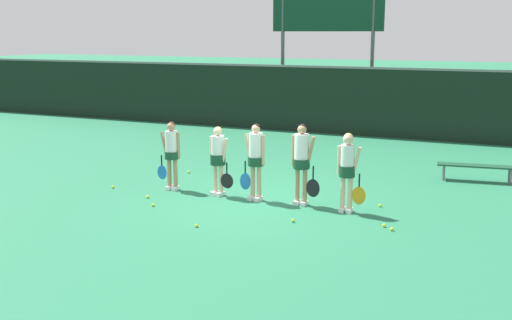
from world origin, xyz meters
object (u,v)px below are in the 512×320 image
player_3 (302,158)px  tennis_ball_6 (153,205)px  tennis_ball_0 (293,221)px  tennis_ball_7 (392,229)px  player_0 (171,150)px  tennis_ball_5 (113,187)px  player_2 (256,156)px  tennis_ball_8 (148,197)px  player_1 (218,156)px  tennis_ball_3 (384,225)px  tennis_ball_1 (189,172)px  player_4 (348,166)px  tennis_ball_2 (196,226)px  bench_courtside (477,167)px  scoreboard (327,17)px  tennis_ball_4 (380,205)px

player_3 → tennis_ball_6: size_ratio=26.89×
tennis_ball_0 → tennis_ball_7: 1.94m
player_0 → tennis_ball_5: size_ratio=23.71×
player_0 → tennis_ball_5: 1.74m
player_2 → tennis_ball_6: (-1.85, -1.38, -0.99)m
tennis_ball_7 → tennis_ball_8: bearing=178.9°
player_3 → tennis_ball_8: 3.67m
player_1 → tennis_ball_3: (4.02, -0.82, -0.90)m
tennis_ball_0 → tennis_ball_1: bearing=144.3°
tennis_ball_8 → tennis_ball_7: bearing=-1.1°
player_4 → tennis_ball_1: player_4 is taller
player_0 → tennis_ball_1: bearing=102.5°
tennis_ball_3 → tennis_ball_8: 5.40m
tennis_ball_1 → player_3: bearing=-23.6°
tennis_ball_2 → bench_courtside: bearing=51.7°
tennis_ball_8 → tennis_ball_5: bearing=161.9°
tennis_ball_0 → tennis_ball_5: size_ratio=0.99×
player_2 → tennis_ball_6: player_2 is taller
player_1 → tennis_ball_6: (-0.89, -1.41, -0.90)m
player_2 → tennis_ball_0: player_2 is taller
player_4 → player_0: bearing=174.1°
player_3 → tennis_ball_1: bearing=157.1°
player_2 → tennis_ball_5: size_ratio=25.09×
scoreboard → player_4: 11.50m
tennis_ball_4 → tennis_ball_6: bearing=-157.1°
player_3 → tennis_ball_2: 2.86m
tennis_ball_8 → player_3: bearing=14.8°
tennis_ball_0 → tennis_ball_4: bearing=51.7°
player_0 → tennis_ball_6: size_ratio=24.75×
tennis_ball_6 → tennis_ball_0: bearing=3.2°
player_3 → tennis_ball_4: 2.00m
bench_courtside → tennis_ball_3: bearing=-114.5°
tennis_ball_3 → tennis_ball_5: bearing=177.0°
tennis_ball_2 → tennis_ball_5: tennis_ball_5 is taller
player_4 → tennis_ball_7: (1.13, -0.87, -0.96)m
tennis_ball_2 → player_2: bearing=82.5°
bench_courtside → tennis_ball_7: size_ratio=28.69×
player_1 → tennis_ball_3: bearing=0.2°
player_3 → tennis_ball_0: size_ratio=25.93×
scoreboard → tennis_ball_0: 12.60m
tennis_ball_7 → player_2: bearing=163.7°
player_3 → player_4: bearing=-6.4°
tennis_ball_3 → tennis_ball_2: bearing=-156.6°
tennis_ball_1 → tennis_ball_2: 4.62m
player_2 → tennis_ball_6: bearing=-133.6°
bench_courtside → tennis_ball_0: 5.92m
tennis_ball_2 → player_4: bearing=41.7°
scoreboard → tennis_ball_1: size_ratio=80.37×
scoreboard → tennis_ball_3: (4.58, -11.11, -4.23)m
player_4 → tennis_ball_0: (-0.79, -1.11, -0.96)m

